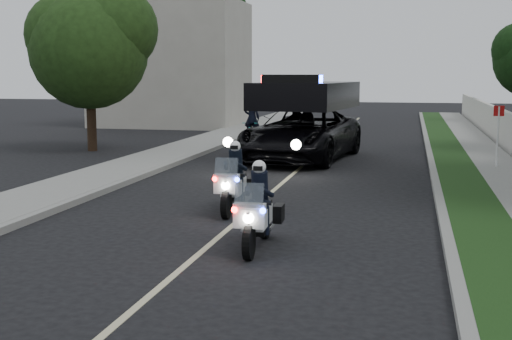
{
  "coord_description": "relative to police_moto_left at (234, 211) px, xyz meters",
  "views": [
    {
      "loc": [
        3.38,
        -10.67,
        3.01
      ],
      "look_at": [
        0.27,
        2.84,
        1.0
      ],
      "focal_mm": 47.12,
      "sensor_mm": 36.0,
      "label": 1
    }
  ],
  "objects": [
    {
      "name": "ground",
      "position": [
        0.32,
        -3.29,
        0.0
      ],
      "size": [
        120.0,
        120.0,
        0.0
      ],
      "primitive_type": "plane",
      "color": "black",
      "rests_on": "ground"
    },
    {
      "name": "curb_right",
      "position": [
        4.42,
        6.71,
        0.07
      ],
      "size": [
        0.2,
        60.0,
        0.15
      ],
      "primitive_type": "cube",
      "color": "gray",
      "rests_on": "ground"
    },
    {
      "name": "grass_verge",
      "position": [
        5.12,
        6.71,
        0.08
      ],
      "size": [
        1.2,
        60.0,
        0.16
      ],
      "primitive_type": "cube",
      "color": "#193814",
      "rests_on": "ground"
    },
    {
      "name": "sidewalk_right",
      "position": [
        6.42,
        6.71,
        0.08
      ],
      "size": [
        1.4,
        60.0,
        0.16
      ],
      "primitive_type": "cube",
      "color": "gray",
      "rests_on": "ground"
    },
    {
      "name": "curb_left",
      "position": [
        -3.78,
        6.71,
        0.07
      ],
      "size": [
        0.2,
        60.0,
        0.15
      ],
      "primitive_type": "cube",
      "color": "gray",
      "rests_on": "ground"
    },
    {
      "name": "sidewalk_left",
      "position": [
        -4.88,
        6.71,
        0.08
      ],
      "size": [
        2.0,
        60.0,
        0.16
      ],
      "primitive_type": "cube",
      "color": "gray",
      "rests_on": "ground"
    },
    {
      "name": "building_far",
      "position": [
        -9.68,
        22.71,
        3.5
      ],
      "size": [
        8.0,
        6.0,
        7.0
      ],
      "primitive_type": "cube",
      "color": "#A8A396",
      "rests_on": "ground"
    },
    {
      "name": "lane_marking",
      "position": [
        0.32,
        6.71,
        0.0
      ],
      "size": [
        0.12,
        50.0,
        0.01
      ],
      "primitive_type": "cube",
      "color": "#BFB78C",
      "rests_on": "ground"
    },
    {
      "name": "police_moto_left",
      "position": [
        0.0,
        0.0,
        0.0
      ],
      "size": [
        0.72,
        1.85,
        1.55
      ],
      "primitive_type": null,
      "rotation": [
        0.0,
        0.0,
        0.05
      ],
      "color": "silver",
      "rests_on": "ground"
    },
    {
      "name": "police_moto_right",
      "position": [
        1.19,
        -2.91,
        0.0
      ],
      "size": [
        0.69,
        1.82,
        1.53
      ],
      "primitive_type": null,
      "rotation": [
        0.0,
        0.0,
        0.04
      ],
      "color": "silver",
      "rests_on": "ground"
    },
    {
      "name": "police_suv",
      "position": [
        0.05,
        9.03,
        0.0
      ],
      "size": [
        3.86,
        6.86,
        3.17
      ],
      "primitive_type": "imported",
      "rotation": [
        0.0,
        0.0,
        -0.13
      ],
      "color": "black",
      "rests_on": "ground"
    },
    {
      "name": "bicycle",
      "position": [
        -2.85,
        13.73,
        0.0
      ],
      "size": [
        0.74,
        1.86,
        0.95
      ],
      "primitive_type": "imported",
      "rotation": [
        0.0,
        0.0,
        0.06
      ],
      "color": "black",
      "rests_on": "ground"
    },
    {
      "name": "cyclist",
      "position": [
        -2.85,
        13.73,
        0.0
      ],
      "size": [
        0.65,
        0.44,
        1.81
      ],
      "primitive_type": "imported",
      "rotation": [
        0.0,
        0.0,
        3.14
      ],
      "color": "black",
      "rests_on": "ground"
    },
    {
      "name": "sign_post",
      "position": [
        6.32,
        7.59,
        0.0
      ],
      "size": [
        0.38,
        0.38,
        2.09
      ],
      "primitive_type": null,
      "rotation": [
        0.0,
        0.0,
        0.16
      ],
      "color": "red",
      "rests_on": "ground"
    },
    {
      "name": "tree_left_near",
      "position": [
        -8.33,
        9.92,
        0.0
      ],
      "size": [
        4.54,
        4.54,
        7.52
      ],
      "primitive_type": null,
      "rotation": [
        0.0,
        0.0,
        -0.01
      ],
      "color": "#224316",
      "rests_on": "ground"
    },
    {
      "name": "tree_left_far",
      "position": [
        -9.14,
        24.73,
        0.0
      ],
      "size": [
        7.74,
        7.74,
        10.01
      ],
      "primitive_type": null,
      "rotation": [
        0.0,
        0.0,
        0.36
      ],
      "color": "black",
      "rests_on": "ground"
    }
  ]
}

